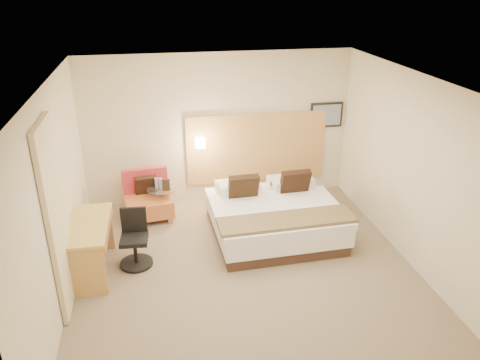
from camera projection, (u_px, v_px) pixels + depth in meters
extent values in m
cube|color=#796751|center=(246.00, 272.00, 6.70)|extent=(4.80, 5.00, 0.02)
cube|color=white|center=(247.00, 82.00, 5.59)|extent=(4.80, 5.00, 0.02)
cube|color=beige|center=(218.00, 128.00, 8.40)|extent=(4.80, 0.02, 2.70)
cube|color=beige|center=(307.00, 309.00, 3.89)|extent=(4.80, 0.02, 2.70)
cube|color=beige|center=(54.00, 201.00, 5.73)|extent=(0.02, 5.00, 2.70)
cube|color=beige|center=(414.00, 172.00, 6.56)|extent=(0.02, 5.00, 2.70)
cube|color=#BD8949|center=(257.00, 148.00, 8.64)|extent=(2.60, 0.04, 1.30)
cube|color=black|center=(326.00, 115.00, 8.66)|extent=(0.62, 0.03, 0.47)
cube|color=slate|center=(327.00, 115.00, 8.64)|extent=(0.54, 0.01, 0.39)
cylinder|color=white|center=(200.00, 142.00, 8.34)|extent=(0.02, 0.12, 0.02)
cube|color=#FFEDC6|center=(200.00, 143.00, 8.28)|extent=(0.15, 0.15, 0.15)
cube|color=beige|center=(57.00, 219.00, 5.57)|extent=(0.06, 0.90, 2.42)
cylinder|color=#8CAFD9|center=(156.00, 183.00, 7.96)|extent=(0.07, 0.07, 0.19)
cylinder|color=#98C2EB|center=(161.00, 183.00, 7.95)|extent=(0.07, 0.07, 0.19)
cube|color=#3A2717|center=(166.00, 185.00, 7.88)|extent=(0.13, 0.07, 0.21)
cube|color=#3C271E|center=(273.00, 228.00, 7.65)|extent=(1.94, 1.94, 0.17)
cube|color=white|center=(273.00, 215.00, 7.55)|extent=(2.00, 2.00, 0.29)
cube|color=white|center=(279.00, 212.00, 7.23)|extent=(2.04, 1.46, 0.10)
cube|color=silver|center=(236.00, 187.00, 8.01)|extent=(0.69, 0.39, 0.17)
cube|color=silver|center=(288.00, 182.00, 8.19)|extent=(0.69, 0.39, 0.17)
cube|color=white|center=(239.00, 188.00, 7.74)|extent=(0.69, 0.39, 0.17)
cube|color=silver|center=(293.00, 183.00, 7.93)|extent=(0.69, 0.39, 0.17)
cube|color=black|center=(243.00, 188.00, 7.54)|extent=(0.49, 0.28, 0.50)
cube|color=black|center=(295.00, 183.00, 7.72)|extent=(0.49, 0.28, 0.50)
cube|color=#BA7626|center=(287.00, 220.00, 6.86)|extent=(2.05, 0.60, 0.05)
cube|color=#A98D4F|center=(133.00, 225.00, 7.80)|extent=(0.09, 0.09, 0.10)
cube|color=tan|center=(170.00, 220.00, 7.98)|extent=(0.09, 0.09, 0.10)
cube|color=tan|center=(130.00, 211.00, 8.28)|extent=(0.09, 0.09, 0.10)
cube|color=#9D854A|center=(165.00, 206.00, 8.45)|extent=(0.09, 0.09, 0.10)
cube|color=#BD6332|center=(149.00, 205.00, 8.05)|extent=(0.86, 0.77, 0.29)
cube|color=#BA3239|center=(145.00, 180.00, 8.15)|extent=(0.79, 0.21, 0.44)
cube|color=black|center=(146.00, 186.00, 8.08)|extent=(0.39, 0.23, 0.38)
cylinder|color=white|center=(163.00, 216.00, 8.18)|extent=(0.37, 0.37, 0.02)
cylinder|color=silver|center=(162.00, 203.00, 8.07)|extent=(0.04, 0.04, 0.50)
cylinder|color=silver|center=(161.00, 190.00, 7.97)|extent=(0.54, 0.54, 0.01)
cube|color=gold|center=(87.00, 225.00, 6.39)|extent=(0.59, 1.25, 0.04)
cube|color=tan|center=(86.00, 273.00, 6.03)|extent=(0.52, 0.05, 0.73)
cube|color=#C2824C|center=(95.00, 229.00, 7.07)|extent=(0.52, 0.05, 0.73)
cube|color=#C37B4C|center=(92.00, 230.00, 6.43)|extent=(0.49, 1.16, 0.10)
cylinder|color=black|center=(137.00, 263.00, 6.83)|extent=(0.51, 0.51, 0.04)
cylinder|color=black|center=(135.00, 251.00, 6.75)|extent=(0.06, 0.06, 0.37)
cube|color=black|center=(134.00, 239.00, 6.66)|extent=(0.41, 0.41, 0.06)
cube|color=black|center=(134.00, 219.00, 6.73)|extent=(0.37, 0.07, 0.38)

